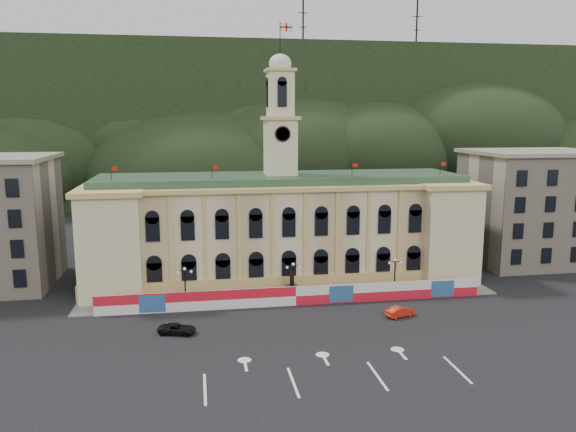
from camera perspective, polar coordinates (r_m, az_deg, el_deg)
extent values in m
plane|color=black|center=(59.51, 3.42, -13.68)|extent=(260.00, 260.00, 0.00)
cube|color=black|center=(183.55, -5.63, 9.32)|extent=(230.00, 70.00, 44.00)
cube|color=#595651|center=(169.95, 6.92, 11.95)|extent=(22.00, 8.00, 14.00)
cube|color=#595651|center=(165.05, -22.24, 9.97)|extent=(16.00, 7.00, 10.00)
cylinder|color=black|center=(173.19, 1.54, 18.63)|extent=(0.50, 0.50, 20.00)
cylinder|color=black|center=(182.97, 12.93, 17.92)|extent=(0.50, 0.50, 20.00)
cube|color=beige|center=(83.76, -0.77, -1.65)|extent=(55.00, 15.00, 14.00)
cube|color=tan|center=(77.72, 0.11, -6.99)|extent=(56.00, 0.80, 2.40)
cube|color=tan|center=(82.60, -0.78, 3.31)|extent=(56.20, 16.20, 0.60)
cube|color=#2F4F35|center=(82.53, -0.78, 3.80)|extent=(53.00, 13.00, 1.20)
cube|color=beige|center=(82.64, -17.00, -2.25)|extent=(8.00, 17.00, 14.00)
cube|color=beige|center=(89.35, 14.41, -1.23)|extent=(8.00, 17.00, 14.00)
cube|color=beige|center=(82.16, -0.79, 6.99)|extent=(4.40, 4.40, 8.00)
cube|color=tan|center=(82.05, -0.79, 9.92)|extent=(5.20, 5.20, 0.50)
cube|color=beige|center=(82.12, -0.80, 12.22)|extent=(3.60, 3.60, 6.50)
cube|color=tan|center=(82.32, -0.80, 14.59)|extent=(4.20, 4.20, 0.40)
cylinder|color=black|center=(79.81, -0.54, 8.34)|extent=(2.20, 0.20, 2.20)
ellipsoid|color=beige|center=(82.40, -0.81, 15.21)|extent=(3.20, 3.20, 2.72)
cylinder|color=black|center=(82.76, -0.81, 17.42)|extent=(0.12, 0.12, 5.00)
cube|color=white|center=(83.15, -0.17, 18.64)|extent=(1.80, 0.04, 1.20)
cube|color=red|center=(83.12, -0.16, 18.64)|extent=(1.80, 0.02, 0.22)
cube|color=red|center=(83.12, -0.16, 18.64)|extent=(0.22, 0.02, 1.20)
cube|color=#C1AE95|center=(101.75, 23.65, 0.72)|extent=(20.00, 16.00, 18.00)
cube|color=gray|center=(100.82, 24.02, 5.94)|extent=(21.00, 17.00, 0.60)
cube|color=red|center=(72.81, 0.80, -8.13)|extent=(50.00, 0.25, 2.50)
cube|color=#295389|center=(71.87, -13.62, -8.66)|extent=(3.20, 0.05, 2.20)
cube|color=#295389|center=(73.93, 5.44, -7.89)|extent=(3.20, 0.05, 2.20)
cube|color=#295389|center=(78.58, 15.44, -7.13)|extent=(3.20, 0.05, 2.20)
cube|color=slate|center=(75.75, 0.42, -8.33)|extent=(56.00, 5.50, 0.16)
cube|color=#595651|center=(75.73, 0.39, -7.68)|extent=(1.40, 1.40, 1.80)
cylinder|color=black|center=(75.24, 0.39, -6.45)|extent=(0.60, 0.60, 1.60)
sphere|color=black|center=(74.99, 0.39, -5.79)|extent=(0.44, 0.44, 0.44)
cylinder|color=black|center=(74.04, -10.35, -8.88)|extent=(0.44, 0.44, 0.30)
cylinder|color=black|center=(73.35, -10.40, -7.22)|extent=(0.18, 0.18, 4.80)
cube|color=black|center=(72.71, -10.46, -5.48)|extent=(1.60, 0.08, 0.08)
sphere|color=silver|center=(72.77, -11.09, -5.61)|extent=(0.36, 0.36, 0.36)
sphere|color=silver|center=(72.73, -9.82, -5.58)|extent=(0.36, 0.36, 0.36)
sphere|color=silver|center=(72.64, -10.46, -5.29)|extent=(0.40, 0.40, 0.40)
cylinder|color=black|center=(75.03, 0.52, -8.46)|extent=(0.44, 0.44, 0.30)
cylinder|color=black|center=(74.35, 0.52, -6.81)|extent=(0.18, 0.18, 4.80)
cube|color=black|center=(73.72, 0.53, -5.10)|extent=(1.60, 0.08, 0.08)
sphere|color=silver|center=(73.63, -0.09, -5.24)|extent=(0.36, 0.36, 0.36)
sphere|color=silver|center=(73.90, 1.14, -5.19)|extent=(0.36, 0.36, 0.36)
sphere|color=silver|center=(73.66, 0.53, -4.91)|extent=(0.40, 0.40, 0.40)
cylinder|color=black|center=(78.54, 10.73, -7.79)|extent=(0.44, 0.44, 0.30)
cylinder|color=black|center=(77.90, 10.78, -6.21)|extent=(0.18, 0.18, 4.80)
cube|color=black|center=(77.29, 10.84, -4.57)|extent=(1.60, 0.08, 0.08)
sphere|color=silver|center=(77.06, 10.27, -4.71)|extent=(0.36, 0.36, 0.36)
sphere|color=silver|center=(77.61, 11.39, -4.64)|extent=(0.36, 0.36, 0.36)
sphere|color=silver|center=(77.23, 10.84, -4.39)|extent=(0.40, 0.40, 0.40)
imported|color=red|center=(70.44, 11.33, -9.50)|extent=(3.61, 4.58, 1.25)
imported|color=black|center=(65.10, -11.18, -11.18)|extent=(4.16, 5.21, 1.16)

